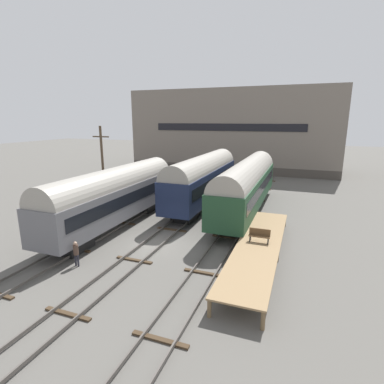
{
  "coord_description": "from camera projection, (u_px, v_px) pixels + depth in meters",
  "views": [
    {
      "loc": [
        9.91,
        -18.59,
        9.05
      ],
      "look_at": [
        0.0,
        7.84,
        2.2
      ],
      "focal_mm": 28.0,
      "sensor_mm": 36.0,
      "label": 1
    }
  ],
  "objects": [
    {
      "name": "warehouse_building",
      "position": [
        234.0,
        130.0,
        55.33
      ],
      "size": [
        36.19,
        11.87,
        14.18
      ],
      "color": "#46403A",
      "rests_on": "ground"
    },
    {
      "name": "train_car_grey",
      "position": [
        115.0,
        194.0,
        25.39
      ],
      "size": [
        3.09,
        16.12,
        5.13
      ],
      "color": "black",
      "rests_on": "ground"
    },
    {
      "name": "train_car_green",
      "position": [
        247.0,
        183.0,
        29.34
      ],
      "size": [
        3.13,
        18.47,
        5.26
      ],
      "color": "black",
      "rests_on": "ground"
    },
    {
      "name": "utility_pole",
      "position": [
        103.0,
        168.0,
        29.36
      ],
      "size": [
        1.8,
        0.24,
        8.47
      ],
      "color": "#473828",
      "rests_on": "ground"
    },
    {
      "name": "person_worker",
      "position": [
        76.0,
        251.0,
        18.75
      ],
      "size": [
        0.32,
        0.32,
        1.66
      ],
      "color": "#282833",
      "rests_on": "ground"
    },
    {
      "name": "track_right",
      "position": [
        218.0,
        252.0,
        20.73
      ],
      "size": [
        2.6,
        60.0,
        0.26
      ],
      "color": "#4C4742",
      "rests_on": "ground"
    },
    {
      "name": "track_middle",
      "position": [
        155.0,
        242.0,
        22.39
      ],
      "size": [
        2.6,
        60.0,
        0.26
      ],
      "color": "#4C4742",
      "rests_on": "ground"
    },
    {
      "name": "track_left",
      "position": [
        101.0,
        233.0,
        24.06
      ],
      "size": [
        2.6,
        60.0,
        0.26
      ],
      "color": "#4C4742",
      "rests_on": "ground"
    },
    {
      "name": "ground_plane",
      "position": [
        155.0,
        244.0,
        22.43
      ],
      "size": [
        200.0,
        200.0,
        0.0
      ],
      "primitive_type": "plane",
      "color": "#56544F"
    },
    {
      "name": "bench",
      "position": [
        259.0,
        235.0,
        20.03
      ],
      "size": [
        1.4,
        0.4,
        0.91
      ],
      "color": "brown",
      "rests_on": "station_platform"
    },
    {
      "name": "train_car_navy",
      "position": [
        203.0,
        177.0,
        31.84
      ],
      "size": [
        3.1,
        16.13,
        5.41
      ],
      "color": "black",
      "rests_on": "ground"
    },
    {
      "name": "station_platform",
      "position": [
        259.0,
        245.0,
        19.82
      ],
      "size": [
        2.77,
        14.31,
        1.03
      ],
      "color": "#8C704C",
      "rests_on": "ground"
    }
  ]
}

